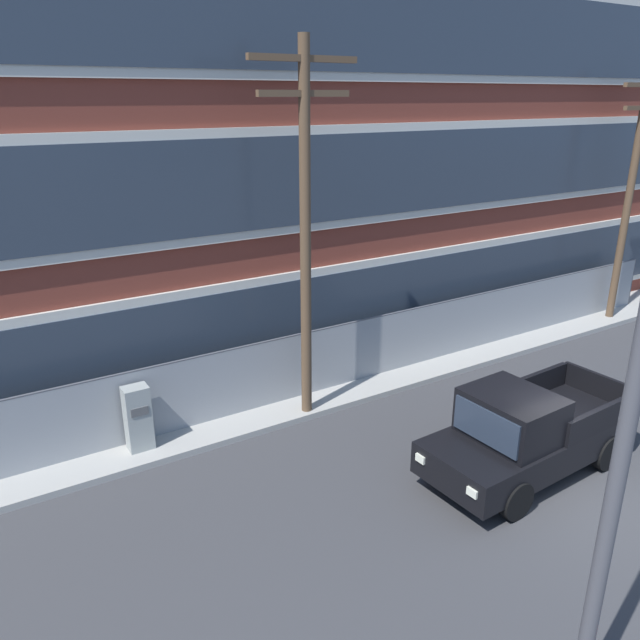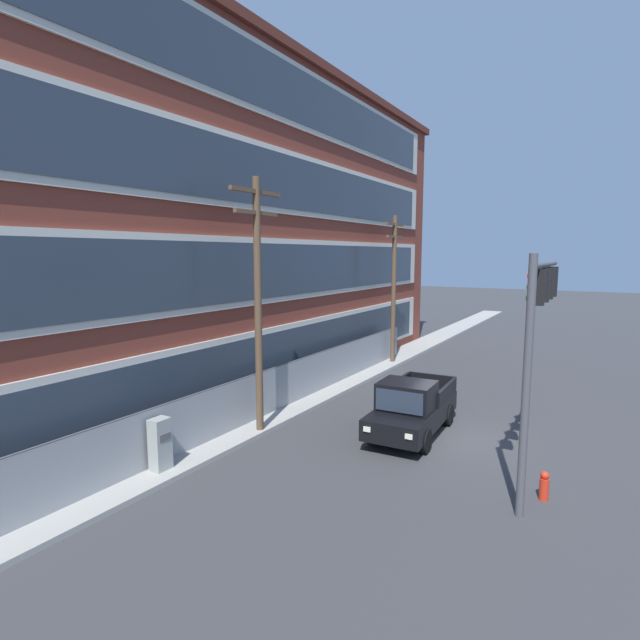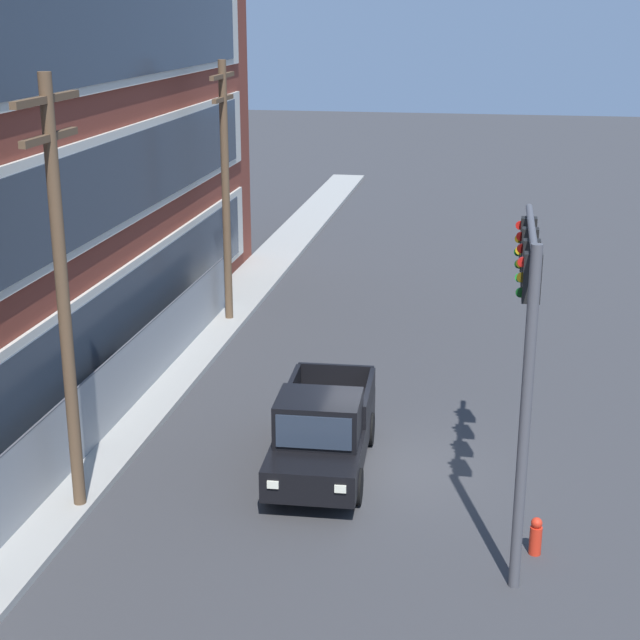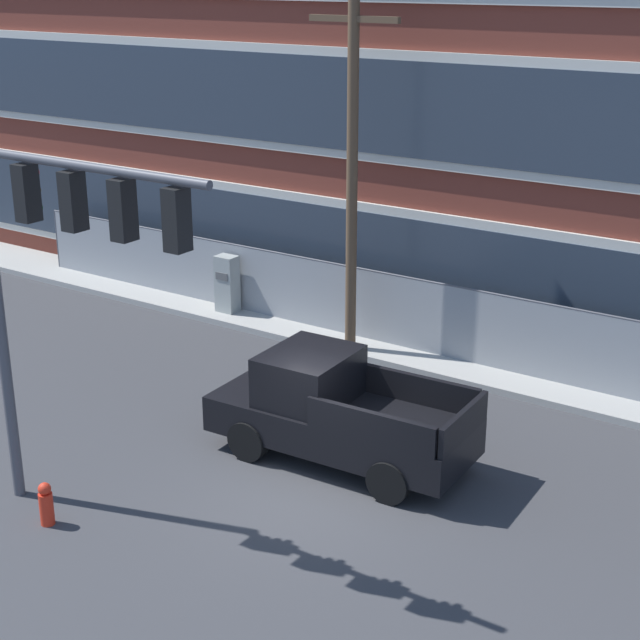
# 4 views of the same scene
# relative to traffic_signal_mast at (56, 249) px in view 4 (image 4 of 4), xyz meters

# --- Properties ---
(ground_plane) EXTENTS (160.00, 160.00, 0.00)m
(ground_plane) POSITION_rel_traffic_signal_mast_xyz_m (2.73, 2.99, -4.78)
(ground_plane) COLOR #38383A
(sidewalk_building_side) EXTENTS (80.00, 1.95, 0.16)m
(sidewalk_building_side) POSITION_rel_traffic_signal_mast_xyz_m (2.73, 9.71, -4.70)
(sidewalk_building_side) COLOR #9E9B93
(sidewalk_building_side) RESTS_ON ground
(brick_mill_building) EXTENTS (44.26, 9.08, 15.22)m
(brick_mill_building) POSITION_rel_traffic_signal_mast_xyz_m (-0.40, 14.93, 2.84)
(brick_mill_building) COLOR brown
(brick_mill_building) RESTS_ON ground
(chain_link_fence) EXTENTS (26.19, 0.06, 1.96)m
(chain_link_fence) POSITION_rel_traffic_signal_mast_xyz_m (1.67, 9.80, -3.79)
(chain_link_fence) COLOR gray
(chain_link_fence) RESTS_ON ground
(traffic_signal_mast) EXTENTS (4.82, 0.43, 6.45)m
(traffic_signal_mast) POSITION_rel_traffic_signal_mast_xyz_m (0.00, 0.00, 0.00)
(traffic_signal_mast) COLOR #4C4C51
(traffic_signal_mast) RESTS_ON ground
(pickup_truck_black) EXTENTS (5.17, 2.24, 2.07)m
(pickup_truck_black) POSITION_rel_traffic_signal_mast_xyz_m (2.38, 4.28, -3.82)
(pickup_truck_black) COLOR black
(pickup_truck_black) RESTS_ON ground
(utility_pole_near_corner) EXTENTS (2.67, 0.26, 9.02)m
(utility_pole_near_corner) POSITION_rel_traffic_signal_mast_xyz_m (-0.27, 9.01, 0.23)
(utility_pole_near_corner) COLOR brown
(utility_pole_near_corner) RESTS_ON ground
(electrical_cabinet) EXTENTS (0.56, 0.45, 1.70)m
(electrical_cabinet) POSITION_rel_traffic_signal_mast_xyz_m (-4.44, 9.46, -3.93)
(electrical_cabinet) COLOR #939993
(electrical_cabinet) RESTS_ON ground
(fire_hydrant) EXTENTS (0.24, 0.24, 0.78)m
(fire_hydrant) POSITION_rel_traffic_signal_mast_xyz_m (-0.37, -0.42, -4.40)
(fire_hydrant) COLOR red
(fire_hydrant) RESTS_ON ground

